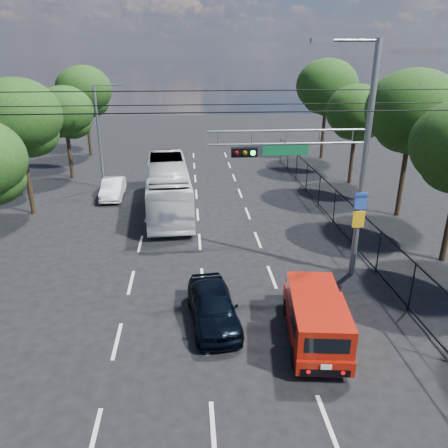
{
  "coord_description": "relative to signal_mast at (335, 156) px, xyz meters",
  "views": [
    {
      "loc": [
        -0.4,
        -8.41,
        9.02
      ],
      "look_at": [
        0.87,
        7.29,
        2.8
      ],
      "focal_mm": 35.0,
      "sensor_mm": 36.0,
      "label": 1
    }
  ],
  "objects": [
    {
      "name": "tree_right_d",
      "position": [
        6.13,
        14.03,
        -0.39
      ],
      "size": [
        4.32,
        4.32,
        7.02
      ],
      "color": "black",
      "rests_on": "ground"
    },
    {
      "name": "lane_markings",
      "position": [
        -5.28,
        6.01,
        -5.24
      ],
      "size": [
        6.12,
        38.0,
        0.01
      ],
      "color": "beige",
      "rests_on": "ground"
    },
    {
      "name": "red_pickup",
      "position": [
        -1.7,
        -4.47,
        -4.32
      ],
      "size": [
        2.24,
        4.83,
        1.74
      ],
      "color": "black",
      "rests_on": "ground"
    },
    {
      "name": "tree_right_c",
      "position": [
        6.53,
        7.03,
        0.49
      ],
      "size": [
        5.1,
        5.1,
        8.29
      ],
      "color": "black",
      "rests_on": "ground"
    },
    {
      "name": "streetlight_left",
      "position": [
        -11.62,
        14.01,
        -1.3
      ],
      "size": [
        2.09,
        0.22,
        7.08
      ],
      "color": "slate",
      "rests_on": "ground"
    },
    {
      "name": "utility_wires",
      "position": [
        -5.28,
        0.84,
        1.99
      ],
      "size": [
        22.0,
        5.04,
        0.74
      ],
      "color": "black",
      "rests_on": "ground"
    },
    {
      "name": "white_van",
      "position": [
        -10.78,
        11.77,
        -4.62
      ],
      "size": [
        1.4,
        3.8,
        1.24
      ],
      "primitive_type": "imported",
      "rotation": [
        0.0,
        0.0,
        0.02
      ],
      "color": "white",
      "rests_on": "ground"
    },
    {
      "name": "white_bus",
      "position": [
        -7.04,
        9.23,
        -3.8
      ],
      "size": [
        3.09,
        10.51,
        2.89
      ],
      "primitive_type": "imported",
      "rotation": [
        0.0,
        0.0,
        0.06
      ],
      "color": "silver",
      "rests_on": "ground"
    },
    {
      "name": "ground",
      "position": [
        -5.28,
        -7.99,
        -5.24
      ],
      "size": [
        120.0,
        120.0,
        0.0
      ],
      "primitive_type": "plane",
      "color": "black",
      "rests_on": "ground"
    },
    {
      "name": "navy_hatchback",
      "position": [
        -5.0,
        -3.15,
        -4.57
      ],
      "size": [
        1.98,
        4.1,
        1.35
      ],
      "primitive_type": "imported",
      "rotation": [
        0.0,
        0.0,
        0.1
      ],
      "color": "black",
      "rests_on": "ground"
    },
    {
      "name": "tree_right_e",
      "position": [
        6.33,
        22.03,
        0.69
      ],
      "size": [
        5.28,
        5.28,
        8.58
      ],
      "color": "black",
      "rests_on": "ground"
    },
    {
      "name": "tree_left_e",
      "position": [
        -14.87,
        25.03,
        0.29
      ],
      "size": [
        4.92,
        4.92,
        7.99
      ],
      "color": "black",
      "rests_on": "ground"
    },
    {
      "name": "tree_left_c",
      "position": [
        -15.07,
        9.03,
        0.15
      ],
      "size": [
        4.8,
        4.8,
        7.8
      ],
      "color": "black",
      "rests_on": "ground"
    },
    {
      "name": "signal_mast",
      "position": [
        0.0,
        0.0,
        0.0
      ],
      "size": [
        6.43,
        0.39,
        9.5
      ],
      "color": "slate",
      "rests_on": "ground"
    },
    {
      "name": "fence_right",
      "position": [
        2.32,
        4.18,
        -4.21
      ],
      "size": [
        0.06,
        34.03,
        2.0
      ],
      "color": "black",
      "rests_on": "ground"
    },
    {
      "name": "tree_left_d",
      "position": [
        -14.67,
        17.03,
        -0.52
      ],
      "size": [
        4.2,
        4.2,
        6.83
      ],
      "color": "black",
      "rests_on": "ground"
    }
  ]
}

